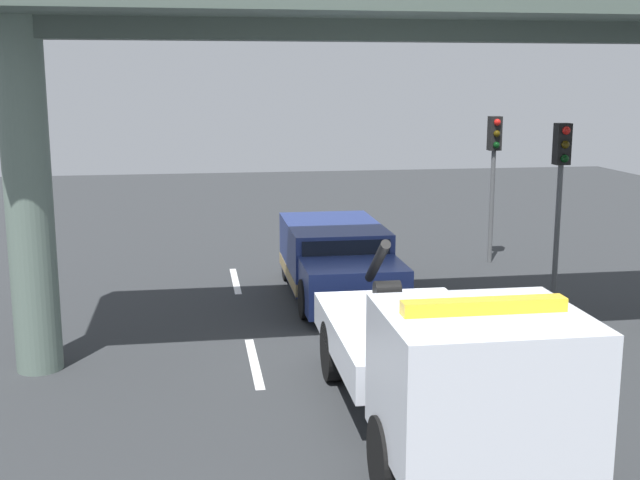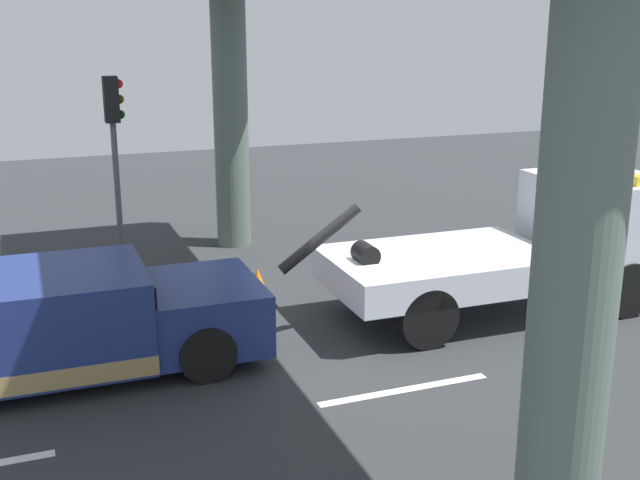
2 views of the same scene
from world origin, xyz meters
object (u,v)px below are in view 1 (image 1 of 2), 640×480
traffic_light_near (494,157)px  traffic_light_far (561,173)px  traffic_cone_orange (460,319)px  towed_van_green (337,261)px  tow_truck_white (444,362)px

traffic_light_near → traffic_light_far: size_ratio=0.99×
traffic_light_far → traffic_cone_orange: bearing=-54.7°
towed_van_green → tow_truck_white: bearing=-0.0°
tow_truck_white → traffic_light_near: bearing=156.1°
traffic_cone_orange → traffic_light_near: bearing=154.4°
traffic_cone_orange → towed_van_green: bearing=-152.1°
towed_van_green → traffic_light_far: size_ratio=1.31×
towed_van_green → traffic_light_near: bearing=118.8°
tow_truck_white → traffic_cone_orange: (-4.65, 1.83, -0.88)m
traffic_light_far → traffic_cone_orange: size_ratio=5.83×
tow_truck_white → towed_van_green: size_ratio=1.39×
traffic_cone_orange → tow_truck_white: bearing=-21.5°
tow_truck_white → traffic_light_far: 8.38m
tow_truck_white → traffic_light_near: traffic_light_near is taller
traffic_light_near → towed_van_green: bearing=-61.2°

